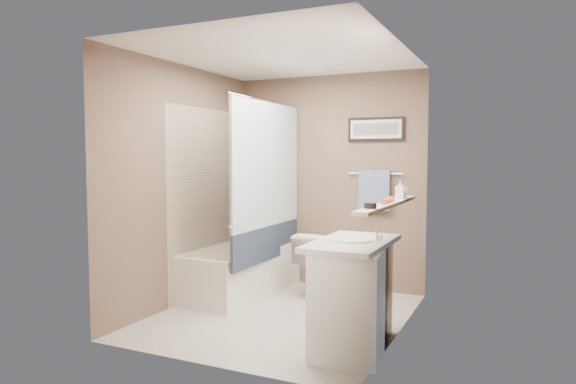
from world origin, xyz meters
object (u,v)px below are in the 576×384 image
at_px(toilet, 320,263).
at_px(soap_bottle, 400,189).
at_px(hair_brush_back, 389,199).
at_px(vanity, 353,297).
at_px(candle_bowl_near, 370,206).
at_px(hair_brush_front, 385,201).
at_px(bathtub, 240,270).
at_px(glass_jar, 403,192).

relative_size(toilet, soap_bottle, 4.17).
bearing_deg(soap_bottle, hair_brush_back, -90.00).
bearing_deg(hair_brush_back, vanity, -117.24).
distance_m(toilet, candle_bowl_near, 2.00).
distance_m(hair_brush_front, soap_bottle, 0.54).
distance_m(toilet, hair_brush_back, 1.61).
xyz_separation_m(bathtub, soap_bottle, (1.79, -0.26, 0.95)).
height_order(vanity, soap_bottle, soap_bottle).
bearing_deg(hair_brush_front, glass_jar, 90.00).
height_order(bathtub, hair_brush_back, hair_brush_back).
bearing_deg(hair_brush_front, candle_bowl_near, -90.00).
xyz_separation_m(toilet, hair_brush_front, (0.98, -1.12, 0.80)).
xyz_separation_m(bathtub, candle_bowl_near, (1.79, -1.22, 0.89)).
height_order(toilet, soap_bottle, soap_bottle).
distance_m(bathtub, candle_bowl_near, 2.34).
bearing_deg(bathtub, hair_brush_back, -17.09).
bearing_deg(soap_bottle, candle_bowl_near, -90.00).
xyz_separation_m(bathtub, vanity, (1.60, -1.02, 0.15)).
bearing_deg(vanity, candle_bowl_near, -53.22).
relative_size(vanity, glass_jar, 9.00).
relative_size(bathtub, toilet, 2.21).
distance_m(bathtub, glass_jar, 2.01).
xyz_separation_m(vanity, hair_brush_front, (0.19, 0.23, 0.74)).
relative_size(hair_brush_back, glass_jar, 2.20).
xyz_separation_m(candle_bowl_near, hair_brush_front, (0.00, 0.42, 0.00)).
height_order(candle_bowl_near, soap_bottle, soap_bottle).
bearing_deg(bathtub, candle_bowl_near, -31.05).
bearing_deg(soap_bottle, toilet, 149.03).
height_order(bathtub, glass_jar, glass_jar).
distance_m(bathtub, toilet, 0.87).
distance_m(candle_bowl_near, glass_jar, 1.06).
relative_size(candle_bowl_near, hair_brush_back, 0.41).
xyz_separation_m(hair_brush_back, soap_bottle, (0.00, 0.40, 0.06)).
distance_m(vanity, glass_jar, 1.17).
distance_m(bathtub, vanity, 1.91).
height_order(hair_brush_front, soap_bottle, soap_bottle).
height_order(candle_bowl_near, glass_jar, glass_jar).
bearing_deg(hair_brush_back, hair_brush_front, -90.00).
bearing_deg(bathtub, hair_brush_front, -20.75).
bearing_deg(glass_jar, hair_brush_front, -90.00).
relative_size(candle_bowl_near, hair_brush_front, 0.41).
height_order(hair_brush_back, glass_jar, glass_jar).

